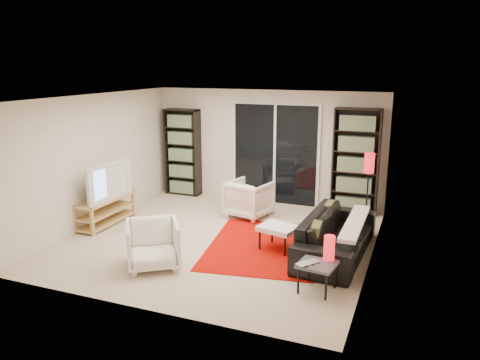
{
  "coord_description": "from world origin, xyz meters",
  "views": [
    {
      "loc": [
        3.08,
        -6.89,
        2.93
      ],
      "look_at": [
        0.25,
        0.3,
        1.0
      ],
      "focal_mm": 35.0,
      "sensor_mm": 36.0,
      "label": 1
    }
  ],
  "objects_px": {
    "armchair_back": "(249,199)",
    "side_table": "(317,266)",
    "sofa": "(337,235)",
    "armchair_front": "(153,244)",
    "bookshelf_left": "(183,152)",
    "ottoman": "(278,229)",
    "floor_lamp": "(369,171)",
    "bookshelf_right": "(356,162)",
    "tv_stand": "(106,210)"
  },
  "relations": [
    {
      "from": "bookshelf_left",
      "to": "tv_stand",
      "type": "distance_m",
      "value": 2.51
    },
    {
      "from": "floor_lamp",
      "to": "bookshelf_left",
      "type": "bearing_deg",
      "value": 171.14
    },
    {
      "from": "armchair_front",
      "to": "ottoman",
      "type": "relative_size",
      "value": 1.12
    },
    {
      "from": "side_table",
      "to": "tv_stand",
      "type": "bearing_deg",
      "value": 164.26
    },
    {
      "from": "armchair_back",
      "to": "bookshelf_left",
      "type": "bearing_deg",
      "value": -14.15
    },
    {
      "from": "armchair_front",
      "to": "ottoman",
      "type": "xyz_separation_m",
      "value": [
        1.52,
        1.31,
        -0.0
      ]
    },
    {
      "from": "sofa",
      "to": "ottoman",
      "type": "xyz_separation_m",
      "value": [
        -0.91,
        -0.14,
        0.02
      ]
    },
    {
      "from": "tv_stand",
      "to": "sofa",
      "type": "height_order",
      "value": "sofa"
    },
    {
      "from": "tv_stand",
      "to": "armchair_front",
      "type": "xyz_separation_m",
      "value": [
        1.84,
        -1.33,
        0.08
      ]
    },
    {
      "from": "side_table",
      "to": "bookshelf_left",
      "type": "bearing_deg",
      "value": 137.45
    },
    {
      "from": "sofa",
      "to": "ottoman",
      "type": "distance_m",
      "value": 0.92
    },
    {
      "from": "bookshelf_right",
      "to": "armchair_front",
      "type": "height_order",
      "value": "bookshelf_right"
    },
    {
      "from": "armchair_back",
      "to": "ottoman",
      "type": "relative_size",
      "value": 1.16
    },
    {
      "from": "ottoman",
      "to": "bookshelf_right",
      "type": "bearing_deg",
      "value": 70.61
    },
    {
      "from": "armchair_back",
      "to": "floor_lamp",
      "type": "height_order",
      "value": "floor_lamp"
    },
    {
      "from": "bookshelf_right",
      "to": "floor_lamp",
      "type": "xyz_separation_m",
      "value": [
        0.33,
        -0.65,
        -0.01
      ]
    },
    {
      "from": "floor_lamp",
      "to": "armchair_front",
      "type": "bearing_deg",
      "value": -131.39
    },
    {
      "from": "ottoman",
      "to": "floor_lamp",
      "type": "xyz_separation_m",
      "value": [
        1.17,
        1.75,
        0.69
      ]
    },
    {
      "from": "bookshelf_left",
      "to": "tv_stand",
      "type": "relative_size",
      "value": 1.46
    },
    {
      "from": "ottoman",
      "to": "side_table",
      "type": "height_order",
      "value": "same"
    },
    {
      "from": "sofa",
      "to": "side_table",
      "type": "xyz_separation_m",
      "value": [
        -0.01,
        -1.32,
        0.03
      ]
    },
    {
      "from": "armchair_front",
      "to": "side_table",
      "type": "xyz_separation_m",
      "value": [
        2.42,
        0.13,
        0.01
      ]
    },
    {
      "from": "sofa",
      "to": "side_table",
      "type": "distance_m",
      "value": 1.32
    },
    {
      "from": "sofa",
      "to": "armchair_front",
      "type": "height_order",
      "value": "armchair_front"
    },
    {
      "from": "bookshelf_right",
      "to": "sofa",
      "type": "xyz_separation_m",
      "value": [
        0.07,
        -2.26,
        -0.72
      ]
    },
    {
      "from": "ottoman",
      "to": "floor_lamp",
      "type": "distance_m",
      "value": 2.21
    },
    {
      "from": "bookshelf_right",
      "to": "side_table",
      "type": "height_order",
      "value": "bookshelf_right"
    },
    {
      "from": "bookshelf_right",
      "to": "armchair_back",
      "type": "xyz_separation_m",
      "value": [
        -1.88,
        -0.97,
        -0.69
      ]
    },
    {
      "from": "side_table",
      "to": "sofa",
      "type": "bearing_deg",
      "value": 89.37
    },
    {
      "from": "bookshelf_right",
      "to": "floor_lamp",
      "type": "distance_m",
      "value": 0.73
    },
    {
      "from": "ottoman",
      "to": "floor_lamp",
      "type": "height_order",
      "value": "floor_lamp"
    },
    {
      "from": "tv_stand",
      "to": "armchair_back",
      "type": "relative_size",
      "value": 1.7
    },
    {
      "from": "bookshelf_left",
      "to": "tv_stand",
      "type": "bearing_deg",
      "value": -98.56
    },
    {
      "from": "sofa",
      "to": "armchair_back",
      "type": "xyz_separation_m",
      "value": [
        -1.94,
        1.28,
        0.03
      ]
    },
    {
      "from": "sofa",
      "to": "side_table",
      "type": "height_order",
      "value": "sofa"
    },
    {
      "from": "sofa",
      "to": "bookshelf_left",
      "type": "bearing_deg",
      "value": 62.59
    },
    {
      "from": "bookshelf_left",
      "to": "floor_lamp",
      "type": "height_order",
      "value": "bookshelf_left"
    },
    {
      "from": "bookshelf_left",
      "to": "armchair_front",
      "type": "xyz_separation_m",
      "value": [
        1.48,
        -3.71,
        -0.63
      ]
    },
    {
      "from": "bookshelf_right",
      "to": "armchair_back",
      "type": "relative_size",
      "value": 2.67
    },
    {
      "from": "tv_stand",
      "to": "ottoman",
      "type": "bearing_deg",
      "value": -0.28
    },
    {
      "from": "armchair_back",
      "to": "ottoman",
      "type": "height_order",
      "value": "armchair_back"
    },
    {
      "from": "armchair_back",
      "to": "floor_lamp",
      "type": "distance_m",
      "value": 2.33
    },
    {
      "from": "tv_stand",
      "to": "armchair_front",
      "type": "relative_size",
      "value": 1.75
    },
    {
      "from": "tv_stand",
      "to": "floor_lamp",
      "type": "height_order",
      "value": "floor_lamp"
    },
    {
      "from": "bookshelf_right",
      "to": "tv_stand",
      "type": "height_order",
      "value": "bookshelf_right"
    },
    {
      "from": "bookshelf_right",
      "to": "sofa",
      "type": "relative_size",
      "value": 0.94
    },
    {
      "from": "ottoman",
      "to": "side_table",
      "type": "distance_m",
      "value": 1.48
    },
    {
      "from": "side_table",
      "to": "bookshelf_right",
      "type": "bearing_deg",
      "value": 90.81
    },
    {
      "from": "bookshelf_left",
      "to": "sofa",
      "type": "relative_size",
      "value": 0.87
    },
    {
      "from": "armchair_back",
      "to": "side_table",
      "type": "distance_m",
      "value": 3.24
    }
  ]
}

